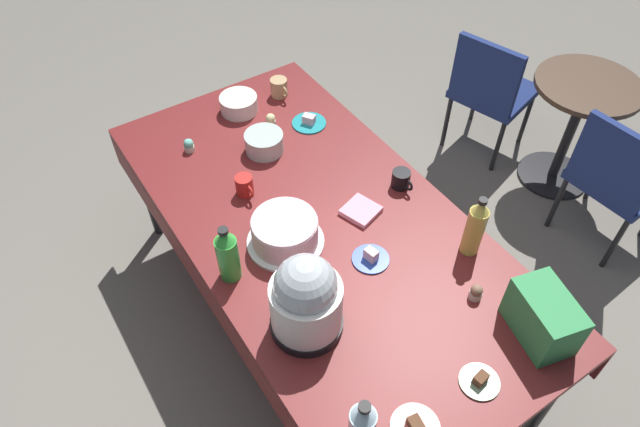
# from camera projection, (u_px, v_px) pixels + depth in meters

# --- Properties ---
(ground) EXTENTS (9.00, 9.00, 0.00)m
(ground) POSITION_uv_depth(u_px,v_px,m) (320.00, 316.00, 3.02)
(ground) COLOR slate
(potluck_table) EXTENTS (2.20, 1.10, 0.75)m
(potluck_table) POSITION_uv_depth(u_px,v_px,m) (320.00, 231.00, 2.51)
(potluck_table) COLOR maroon
(potluck_table) RESTS_ON ground
(frosted_layer_cake) EXTENTS (0.32, 0.32, 0.14)m
(frosted_layer_cake) POSITION_uv_depth(u_px,v_px,m) (285.00, 232.00, 2.34)
(frosted_layer_cake) COLOR silver
(frosted_layer_cake) RESTS_ON potluck_table
(slow_cooker) EXTENTS (0.27, 0.27, 0.37)m
(slow_cooker) POSITION_uv_depth(u_px,v_px,m) (306.00, 299.00, 1.99)
(slow_cooker) COLOR black
(slow_cooker) RESTS_ON potluck_table
(glass_salad_bowl) EXTENTS (0.19, 0.19, 0.10)m
(glass_salad_bowl) POSITION_uv_depth(u_px,v_px,m) (264.00, 143.00, 2.74)
(glass_salad_bowl) COLOR #B2C6BC
(glass_salad_bowl) RESTS_ON potluck_table
(ceramic_snack_bowl) EXTENTS (0.19, 0.19, 0.09)m
(ceramic_snack_bowl) POSITION_uv_depth(u_px,v_px,m) (239.00, 104.00, 2.95)
(ceramic_snack_bowl) COLOR silver
(ceramic_snack_bowl) RESTS_ON potluck_table
(dessert_plate_sage) EXTENTS (0.14, 0.14, 0.04)m
(dessert_plate_sage) POSITION_uv_depth(u_px,v_px,m) (480.00, 381.00, 1.96)
(dessert_plate_sage) COLOR #8CA87F
(dessert_plate_sage) RESTS_ON potluck_table
(dessert_plate_coral) EXTENTS (0.17, 0.17, 0.04)m
(dessert_plate_coral) POSITION_uv_depth(u_px,v_px,m) (415.00, 427.00, 1.86)
(dessert_plate_coral) COLOR #E07266
(dessert_plate_coral) RESTS_ON potluck_table
(dessert_plate_teal) EXTENTS (0.17, 0.17, 0.05)m
(dessert_plate_teal) POSITION_uv_depth(u_px,v_px,m) (309.00, 122.00, 2.90)
(dessert_plate_teal) COLOR teal
(dessert_plate_teal) RESTS_ON potluck_table
(dessert_plate_cobalt) EXTENTS (0.15, 0.15, 0.06)m
(dessert_plate_cobalt) POSITION_uv_depth(u_px,v_px,m) (371.00, 257.00, 2.32)
(dessert_plate_cobalt) COLOR #2D4CB2
(dessert_plate_cobalt) RESTS_ON potluck_table
(cupcake_rose) EXTENTS (0.05, 0.05, 0.07)m
(cupcake_rose) POSITION_uv_depth(u_px,v_px,m) (476.00, 292.00, 2.18)
(cupcake_rose) COLOR beige
(cupcake_rose) RESTS_ON potluck_table
(cupcake_berry) EXTENTS (0.05, 0.05, 0.07)m
(cupcake_berry) POSITION_uv_depth(u_px,v_px,m) (189.00, 145.00, 2.75)
(cupcake_berry) COLOR beige
(cupcake_berry) RESTS_ON potluck_table
(cupcake_cocoa) EXTENTS (0.05, 0.05, 0.07)m
(cupcake_cocoa) POSITION_uv_depth(u_px,v_px,m) (271.00, 120.00, 2.88)
(cupcake_cocoa) COLOR beige
(cupcake_cocoa) RESTS_ON potluck_table
(soda_bottle_lime_soda) EXTENTS (0.09, 0.09, 0.27)m
(soda_bottle_lime_soda) POSITION_uv_depth(u_px,v_px,m) (228.00, 255.00, 2.18)
(soda_bottle_lime_soda) COLOR green
(soda_bottle_lime_soda) RESTS_ON potluck_table
(soda_bottle_water) EXTENTS (0.09, 0.09, 0.27)m
(soda_bottle_water) POSITION_uv_depth(u_px,v_px,m) (362.00, 426.00, 1.74)
(soda_bottle_water) COLOR silver
(soda_bottle_water) RESTS_ON potluck_table
(soda_bottle_ginger_ale) EXTENTS (0.08, 0.08, 0.30)m
(soda_bottle_ginger_ale) POSITION_uv_depth(u_px,v_px,m) (475.00, 227.00, 2.26)
(soda_bottle_ginger_ale) COLOR gold
(soda_bottle_ginger_ale) RESTS_ON potluck_table
(coffee_mug_red) EXTENTS (0.12, 0.08, 0.10)m
(coffee_mug_red) POSITION_uv_depth(u_px,v_px,m) (245.00, 186.00, 2.54)
(coffee_mug_red) COLOR #B2231E
(coffee_mug_red) RESTS_ON potluck_table
(coffee_mug_black) EXTENTS (0.12, 0.08, 0.08)m
(coffee_mug_black) POSITION_uv_depth(u_px,v_px,m) (401.00, 179.00, 2.58)
(coffee_mug_black) COLOR black
(coffee_mug_black) RESTS_ON potluck_table
(coffee_mug_tan) EXTENTS (0.13, 0.09, 0.10)m
(coffee_mug_tan) POSITION_uv_depth(u_px,v_px,m) (279.00, 88.00, 3.04)
(coffee_mug_tan) COLOR tan
(coffee_mug_tan) RESTS_ON potluck_table
(soda_carton) EXTENTS (0.29, 0.22, 0.20)m
(soda_carton) POSITION_uv_depth(u_px,v_px,m) (543.00, 317.00, 2.03)
(soda_carton) COLOR #338C4C
(soda_carton) RESTS_ON potluck_table
(paper_napkin_stack) EXTENTS (0.18, 0.18, 0.02)m
(paper_napkin_stack) POSITION_uv_depth(u_px,v_px,m) (361.00, 211.00, 2.49)
(paper_napkin_stack) COLOR pink
(paper_napkin_stack) RESTS_ON potluck_table
(maroon_chair_left) EXTENTS (0.54, 0.54, 0.85)m
(maroon_chair_left) POSITION_uv_depth(u_px,v_px,m) (490.00, 88.00, 3.55)
(maroon_chair_left) COLOR navy
(maroon_chair_left) RESTS_ON ground
(maroon_chair_right) EXTENTS (0.47, 0.47, 0.85)m
(maroon_chair_right) POSITION_uv_depth(u_px,v_px,m) (617.00, 176.00, 3.03)
(maroon_chair_right) COLOR navy
(maroon_chair_right) RESTS_ON ground
(round_cafe_table) EXTENTS (0.60, 0.60, 0.72)m
(round_cafe_table) POSITION_uv_depth(u_px,v_px,m) (577.00, 115.00, 3.36)
(round_cafe_table) COLOR #473323
(round_cafe_table) RESTS_ON ground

